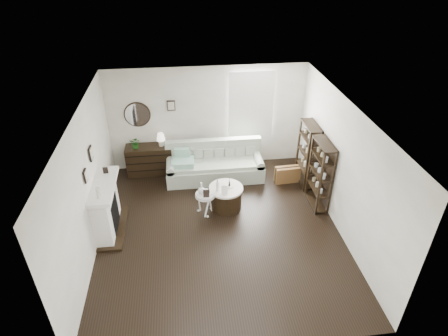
{
  "coord_description": "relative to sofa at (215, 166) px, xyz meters",
  "views": [
    {
      "loc": [
        -0.63,
        -6.03,
        5.35
      ],
      "look_at": [
        0.19,
        0.8,
        1.04
      ],
      "focal_mm": 30.0,
      "sensor_mm": 36.0,
      "label": 1
    }
  ],
  "objects": [
    {
      "name": "suitcase",
      "position": [
        1.8,
        -0.45,
        -0.1
      ],
      "size": [
        0.64,
        0.25,
        0.42
      ],
      "primitive_type": "cube",
      "rotation": [
        0.0,
        0.0,
        0.07
      ],
      "color": "brown",
      "rests_on": "ground"
    },
    {
      "name": "drum_table",
      "position": [
        0.13,
        -1.31,
        -0.04
      ],
      "size": [
        0.78,
        0.78,
        0.54
      ],
      "rotation": [
        0.0,
        0.0,
        -0.33
      ],
      "color": "black",
      "rests_on": "ground"
    },
    {
      "name": "dresser",
      "position": [
        -1.65,
        0.39,
        0.07
      ],
      "size": [
        1.17,
        0.5,
        0.78
      ],
      "color": "black",
      "rests_on": "ground"
    },
    {
      "name": "shelf_unit_far",
      "position": [
        2.23,
        -0.53,
        0.49
      ],
      "size": [
        0.3,
        0.8,
        1.6
      ],
      "color": "black",
      "rests_on": "ground"
    },
    {
      "name": "eiffel_drum",
      "position": [
        0.22,
        -1.26,
        0.33
      ],
      "size": [
        0.14,
        0.14,
        0.21
      ],
      "primitive_type": null,
      "rotation": [
        0.0,
        0.0,
        0.23
      ],
      "color": "black",
      "rests_on": "drum_table"
    },
    {
      "name": "flask_ped",
      "position": [
        -0.42,
        -1.45,
        0.36
      ],
      "size": [
        0.16,
        0.16,
        0.29
      ],
      "primitive_type": null,
      "color": "silver",
      "rests_on": "pedestal_table"
    },
    {
      "name": "card_frame_ped",
      "position": [
        -0.33,
        -1.59,
        0.3
      ],
      "size": [
        0.14,
        0.06,
        0.18
      ],
      "primitive_type": "cube",
      "rotation": [
        -0.21,
        0.0,
        -0.06
      ],
      "color": "black",
      "rests_on": "pedestal_table"
    },
    {
      "name": "bottle_drum",
      "position": [
        -0.06,
        -1.4,
        0.37
      ],
      "size": [
        0.07,
        0.07,
        0.3
      ],
      "primitive_type": "cylinder",
      "color": "silver",
      "rests_on": "drum_table"
    },
    {
      "name": "fireplace",
      "position": [
        -2.41,
        -1.78,
        0.23
      ],
      "size": [
        0.5,
        1.4,
        1.84
      ],
      "color": "white",
      "rests_on": "ground"
    },
    {
      "name": "quilt",
      "position": [
        -0.8,
        -0.12,
        0.24
      ],
      "size": [
        0.58,
        0.49,
        0.14
      ],
      "primitive_type": "cube",
      "rotation": [
        0.0,
        0.0,
        -0.07
      ],
      "color": "#248659",
      "rests_on": "sofa"
    },
    {
      "name": "table_lamp",
      "position": [
        -1.31,
        0.39,
        0.64
      ],
      "size": [
        0.27,
        0.27,
        0.35
      ],
      "primitive_type": null,
      "rotation": [
        0.0,
        0.0,
        -0.3
      ],
      "color": "white",
      "rests_on": "dresser"
    },
    {
      "name": "sofa",
      "position": [
        0.0,
        0.0,
        0.0
      ],
      "size": [
        2.44,
        0.85,
        0.95
      ],
      "color": "#A6B29F",
      "rests_on": "ground"
    },
    {
      "name": "room",
      "position": [
        0.64,
        0.62,
        1.28
      ],
      "size": [
        5.5,
        5.5,
        5.5
      ],
      "color": "black",
      "rests_on": "ground"
    },
    {
      "name": "pedestal_table",
      "position": [
        -0.35,
        -1.47,
        0.17
      ],
      "size": [
        0.44,
        0.44,
        0.53
      ],
      "rotation": [
        0.0,
        0.0,
        0.16
      ],
      "color": "silver",
      "rests_on": "ground"
    },
    {
      "name": "card_frame_drum",
      "position": [
        0.08,
        -1.51,
        0.32
      ],
      "size": [
        0.15,
        0.09,
        0.18
      ],
      "primitive_type": "cube",
      "rotation": [
        -0.21,
        0.0,
        -0.27
      ],
      "color": "silver",
      "rests_on": "drum_table"
    },
    {
      "name": "potted_plant",
      "position": [
        -1.94,
        0.35,
        0.61
      ],
      "size": [
        0.32,
        0.3,
        0.3
      ],
      "primitive_type": "imported",
      "rotation": [
        0.0,
        0.0,
        -0.27
      ],
      "color": "#1B4F16",
      "rests_on": "dresser"
    },
    {
      "name": "shelf_unit_near",
      "position": [
        2.23,
        -1.43,
        0.49
      ],
      "size": [
        0.3,
        0.8,
        1.6
      ],
      "color": "black",
      "rests_on": "ground"
    },
    {
      "name": "eiffel_ped",
      "position": [
        -0.26,
        -1.44,
        0.3
      ],
      "size": [
        0.11,
        0.11,
        0.18
      ],
      "primitive_type": null,
      "rotation": [
        0.0,
        0.0,
        -0.12
      ],
      "color": "black",
      "rests_on": "pedestal_table"
    }
  ]
}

